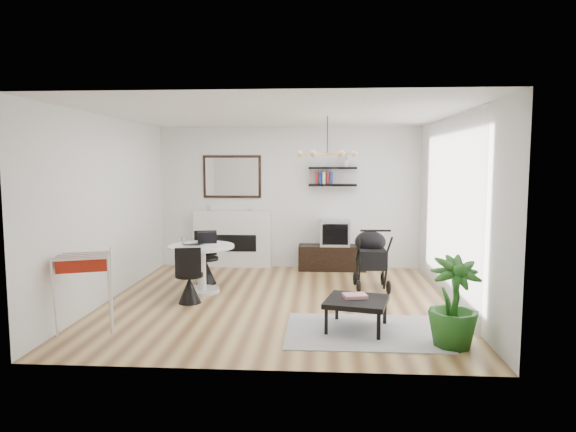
# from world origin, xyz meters

# --- Properties ---
(floor) EXTENTS (5.00, 5.00, 0.00)m
(floor) POSITION_xyz_m (0.00, 0.00, 0.00)
(floor) COLOR brown
(floor) RESTS_ON ground
(ceiling) EXTENTS (5.00, 5.00, 0.00)m
(ceiling) POSITION_xyz_m (0.00, 0.00, 2.70)
(ceiling) COLOR white
(ceiling) RESTS_ON wall_back
(wall_back) EXTENTS (5.00, 0.00, 5.00)m
(wall_back) POSITION_xyz_m (0.00, 2.50, 1.35)
(wall_back) COLOR white
(wall_back) RESTS_ON floor
(wall_left) EXTENTS (0.00, 5.00, 5.00)m
(wall_left) POSITION_xyz_m (-2.50, 0.00, 1.35)
(wall_left) COLOR white
(wall_left) RESTS_ON floor
(wall_right) EXTENTS (0.00, 5.00, 5.00)m
(wall_right) POSITION_xyz_m (2.50, 0.00, 1.35)
(wall_right) COLOR white
(wall_right) RESTS_ON floor
(sheer_curtain) EXTENTS (0.04, 3.60, 2.60)m
(sheer_curtain) POSITION_xyz_m (2.40, 0.20, 1.35)
(sheer_curtain) COLOR white
(sheer_curtain) RESTS_ON wall_right
(fireplace) EXTENTS (1.50, 0.17, 2.16)m
(fireplace) POSITION_xyz_m (-1.10, 2.42, 0.69)
(fireplace) COLOR white
(fireplace) RESTS_ON floor
(shelf_lower) EXTENTS (0.90, 0.25, 0.04)m
(shelf_lower) POSITION_xyz_m (0.82, 2.37, 1.60)
(shelf_lower) COLOR black
(shelf_lower) RESTS_ON wall_back
(shelf_upper) EXTENTS (0.90, 0.25, 0.04)m
(shelf_upper) POSITION_xyz_m (0.82, 2.37, 1.92)
(shelf_upper) COLOR black
(shelf_upper) RESTS_ON wall_back
(pendant_lamp) EXTENTS (0.90, 0.90, 0.10)m
(pendant_lamp) POSITION_xyz_m (0.70, 0.30, 2.15)
(pendant_lamp) COLOR tan
(pendant_lamp) RESTS_ON ceiling
(tv_console) EXTENTS (1.25, 0.44, 0.47)m
(tv_console) POSITION_xyz_m (0.82, 2.27, 0.23)
(tv_console) COLOR black
(tv_console) RESTS_ON floor
(crt_tv) EXTENTS (0.55, 0.48, 0.48)m
(crt_tv) POSITION_xyz_m (0.87, 2.27, 0.71)
(crt_tv) COLOR #B1B1B3
(crt_tv) RESTS_ON tv_console
(dining_table) EXTENTS (1.02, 1.02, 0.75)m
(dining_table) POSITION_xyz_m (-1.24, 0.44, 0.49)
(dining_table) COLOR white
(dining_table) RESTS_ON floor
(laptop) EXTENTS (0.36, 0.31, 0.02)m
(laptop) POSITION_xyz_m (-1.34, 0.36, 0.76)
(laptop) COLOR black
(laptop) RESTS_ON dining_table
(black_bag) EXTENTS (0.33, 0.25, 0.18)m
(black_bag) POSITION_xyz_m (-1.20, 0.68, 0.83)
(black_bag) COLOR black
(black_bag) RESTS_ON dining_table
(newspaper) EXTENTS (0.35, 0.30, 0.01)m
(newspaper) POSITION_xyz_m (-1.08, 0.36, 0.75)
(newspaper) COLOR silver
(newspaper) RESTS_ON dining_table
(drinking_glass) EXTENTS (0.06, 0.06, 0.10)m
(drinking_glass) POSITION_xyz_m (-1.57, 0.62, 0.80)
(drinking_glass) COLOR white
(drinking_glass) RESTS_ON dining_table
(chair_far) EXTENTS (0.44, 0.45, 0.87)m
(chair_far) POSITION_xyz_m (-1.30, 1.04, 0.28)
(chair_far) COLOR black
(chair_far) RESTS_ON floor
(chair_near) EXTENTS (0.42, 0.43, 0.84)m
(chair_near) POSITION_xyz_m (-1.27, -0.18, 0.26)
(chair_near) COLOR black
(chair_near) RESTS_ON floor
(drying_rack) EXTENTS (0.80, 0.78, 0.95)m
(drying_rack) POSITION_xyz_m (-2.18, -1.53, 0.50)
(drying_rack) COLOR white
(drying_rack) RESTS_ON floor
(stroller) EXTENTS (0.54, 0.86, 1.03)m
(stroller) POSITION_xyz_m (1.42, 0.91, 0.44)
(stroller) COLOR black
(stroller) RESTS_ON floor
(rug) EXTENTS (1.87, 1.35, 0.01)m
(rug) POSITION_xyz_m (1.15, -1.29, 0.01)
(rug) COLOR #A7A7A7
(rug) RESTS_ON floor
(coffee_table) EXTENTS (0.86, 0.86, 0.37)m
(coffee_table) POSITION_xyz_m (1.05, -1.20, 0.34)
(coffee_table) COLOR black
(coffee_table) RESTS_ON rug
(magazines) EXTENTS (0.32, 0.27, 0.04)m
(magazines) POSITION_xyz_m (1.04, -1.12, 0.40)
(magazines) COLOR #BE2F3A
(magazines) RESTS_ON coffee_table
(potted_plant) EXTENTS (0.65, 0.65, 1.00)m
(potted_plant) POSITION_xyz_m (2.07, -1.72, 0.50)
(potted_plant) COLOR #205618
(potted_plant) RESTS_ON floor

